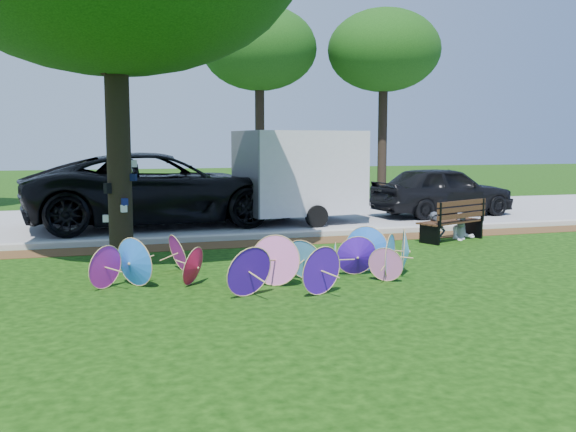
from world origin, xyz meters
name	(u,v)px	position (x,y,z in m)	size (l,w,h in m)	color
ground	(294,289)	(0.00, 0.00, 0.00)	(90.00, 90.00, 0.00)	black
mulch_strip	(234,244)	(0.00, 4.50, 0.01)	(90.00, 1.00, 0.01)	#472D16
curb	(228,237)	(0.00, 5.20, 0.06)	(90.00, 0.30, 0.12)	#B7B5AD
street	(200,219)	(0.00, 9.35, 0.01)	(90.00, 8.00, 0.01)	gray
parasol_pile	(288,259)	(0.05, 0.52, 0.37)	(5.56, 2.95, 0.82)	#D068B0
black_van	(160,190)	(-1.25, 8.20, 0.98)	(3.26, 7.08, 1.97)	black
dark_pickup	(442,191)	(7.27, 8.07, 0.76)	(1.81, 4.49, 1.53)	black
cargo_trailer	(300,172)	(2.55, 7.62, 1.43)	(3.22, 2.04, 2.86)	silver
park_bench	(450,220)	(4.91, 3.65, 0.47)	(1.79, 0.68, 0.93)	black
person_left	(436,213)	(4.56, 3.70, 0.65)	(0.47, 0.31, 1.29)	#353B49
person_right	(463,214)	(5.26, 3.70, 0.60)	(0.58, 0.46, 1.20)	silver
bg_trees	(196,43)	(0.72, 14.12, 5.77)	(21.63, 6.11, 7.40)	black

